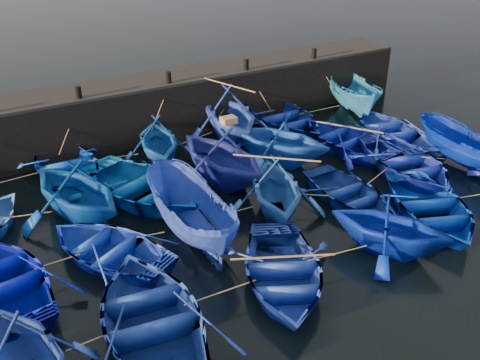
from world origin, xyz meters
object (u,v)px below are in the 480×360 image
boat_13 (2,280)px  wooden_crate (229,120)px  boat_8 (140,186)px  boat_20 (23,352)px

boat_13 → wooden_crate: size_ratio=8.88×
boat_8 → wooden_crate: wooden_crate is taller
boat_8 → boat_13: bearing=-171.5°
boat_20 → wooden_crate: wooden_crate is taller
boat_8 → wooden_crate: 4.10m
wooden_crate → boat_20: bearing=-144.3°
boat_20 → wooden_crate: (8.80, 6.33, 1.62)m
boat_8 → boat_20: bearing=-150.1°
boat_13 → wooden_crate: (8.80, 2.73, 2.10)m
boat_20 → boat_13: bearing=78.8°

